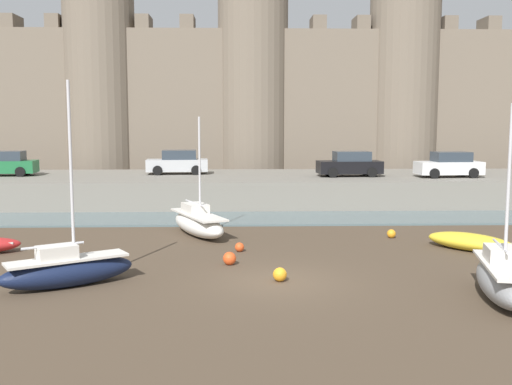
{
  "coord_description": "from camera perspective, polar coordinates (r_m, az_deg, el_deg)",
  "views": [
    {
      "loc": [
        -1.28,
        -19.47,
        5.3
      ],
      "look_at": [
        -0.56,
        4.25,
        2.5
      ],
      "focal_mm": 42.0,
      "sensor_mm": 36.0,
      "label": 1
    }
  ],
  "objects": [
    {
      "name": "mooring_buoy_near_shore",
      "position": [
        28.24,
        12.77,
        -3.85
      ],
      "size": [
        0.4,
        0.4,
        0.4
      ],
      "primitive_type": "sphere",
      "color": "orange",
      "rests_on": "ground"
    },
    {
      "name": "car_quay_west",
      "position": [
        40.88,
        -7.46,
        2.84
      ],
      "size": [
        4.2,
        2.09,
        1.62
      ],
      "color": "#B2B5B7",
      "rests_on": "quay_road"
    },
    {
      "name": "mooring_buoy_off_centre",
      "position": [
        20.19,
        2.29,
        -7.81
      ],
      "size": [
        0.47,
        0.47,
        0.47
      ],
      "primitive_type": "sphere",
      "color": "orange",
      "rests_on": "ground"
    },
    {
      "name": "car_quay_east",
      "position": [
        39.32,
        8.94,
        2.67
      ],
      "size": [
        4.2,
        2.09,
        1.62
      ],
      "color": "black",
      "rests_on": "quay_road"
    },
    {
      "name": "castle",
      "position": [
        49.89,
        -0.28,
        10.46
      ],
      "size": [
        56.18,
        6.37,
        22.26
      ],
      "color": "#706354",
      "rests_on": "ground"
    },
    {
      "name": "quay_road",
      "position": [
        39.87,
        0.1,
        0.39
      ],
      "size": [
        61.8,
        10.0,
        1.79
      ],
      "primitive_type": "cube",
      "color": "slate",
      "rests_on": "ground"
    },
    {
      "name": "mooring_buoy_near_channel",
      "position": [
        24.68,
        -1.58,
        -5.22
      ],
      "size": [
        0.38,
        0.38,
        0.38
      ],
      "primitive_type": "sphere",
      "color": "#E04C1E",
      "rests_on": "ground"
    },
    {
      "name": "car_quay_centre_west",
      "position": [
        40.18,
        17.93,
        2.51
      ],
      "size": [
        4.2,
        2.09,
        1.62
      ],
      "color": "silver",
      "rests_on": "quay_road"
    },
    {
      "name": "sailboat_foreground_centre",
      "position": [
        20.39,
        -17.54,
        -6.96
      ],
      "size": [
        4.28,
        3.22,
        6.62
      ],
      "color": "#141E3D",
      "rests_on": "ground"
    },
    {
      "name": "rowboat_foreground_left",
      "position": [
        26.47,
        19.73,
        -4.41
      ],
      "size": [
        3.55,
        3.6,
        0.71
      ],
      "color": "yellow",
      "rests_on": "ground"
    },
    {
      "name": "water_channel",
      "position": [
        32.8,
        0.51,
        -2.48
      ],
      "size": [
        80.0,
        4.5,
        0.1
      ],
      "primitive_type": "cube",
      "color": "slate",
      "rests_on": "ground"
    },
    {
      "name": "mooring_buoy_mid_mud",
      "position": [
        22.44,
        -2.54,
        -6.29
      ],
      "size": [
        0.5,
        0.5,
        0.5
      ],
      "primitive_type": "sphere",
      "color": "#E04C1E",
      "rests_on": "ground"
    },
    {
      "name": "sailboat_foreground_right",
      "position": [
        28.27,
        -5.54,
        -2.87
      ],
      "size": [
        3.42,
        5.27,
        5.55
      ],
      "color": "silver",
      "rests_on": "ground"
    },
    {
      "name": "car_quay_centre_east",
      "position": [
        42.54,
        -22.85,
        2.52
      ],
      "size": [
        4.2,
        2.09,
        1.62
      ],
      "color": "#1E6638",
      "rests_on": "quay_road"
    },
    {
      "name": "sailboat_midflat_centre",
      "position": [
        19.46,
        22.38,
        -7.61
      ],
      "size": [
        2.22,
        4.64,
        5.83
      ],
      "color": "gray",
      "rests_on": "ground"
    },
    {
      "name": "ground_plane",
      "position": [
        20.22,
        1.97,
        -8.47
      ],
      "size": [
        160.0,
        160.0,
        0.0
      ],
      "primitive_type": "plane",
      "color": "#4C3D2D"
    }
  ]
}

